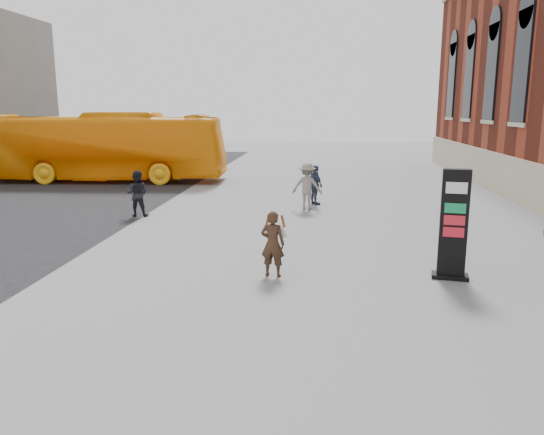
# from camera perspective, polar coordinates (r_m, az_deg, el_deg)

# --- Properties ---
(ground) EXTENTS (100.00, 100.00, 0.00)m
(ground) POSITION_cam_1_polar(r_m,az_deg,el_deg) (11.95, -1.54, -7.12)
(ground) COLOR #9E9EA3
(info_pylon) EXTENTS (0.87, 0.54, 2.53)m
(info_pylon) POSITION_cam_1_polar(r_m,az_deg,el_deg) (12.65, 18.95, -0.75)
(info_pylon) COLOR black
(info_pylon) RESTS_ON ground
(woman) EXTENTS (0.65, 0.61, 1.55)m
(woman) POSITION_cam_1_polar(r_m,az_deg,el_deg) (12.25, 0.08, -2.75)
(woman) COLOR black
(woman) RESTS_ON ground
(bus) EXTENTS (13.09, 3.72, 3.60)m
(bus) POSITION_cam_1_polar(r_m,az_deg,el_deg) (29.54, -17.92, 7.23)
(bus) COLOR #FDA40F
(bus) RESTS_ON road
(pedestrian_a) EXTENTS (0.81, 0.64, 1.65)m
(pedestrian_a) POSITION_cam_1_polar(r_m,az_deg,el_deg) (19.64, -14.28, 2.51)
(pedestrian_a) COLOR black
(pedestrian_a) RESTS_ON ground
(pedestrian_b) EXTENTS (1.24, 0.80, 1.80)m
(pedestrian_b) POSITION_cam_1_polar(r_m,az_deg,el_deg) (20.34, 3.80, 3.39)
(pedestrian_b) COLOR gray
(pedestrian_b) RESTS_ON ground
(pedestrian_c) EXTENTS (0.84, 1.00, 1.60)m
(pedestrian_c) POSITION_cam_1_polar(r_m,az_deg,el_deg) (21.32, 4.67, 3.48)
(pedestrian_c) COLOR #303E55
(pedestrian_c) RESTS_ON ground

